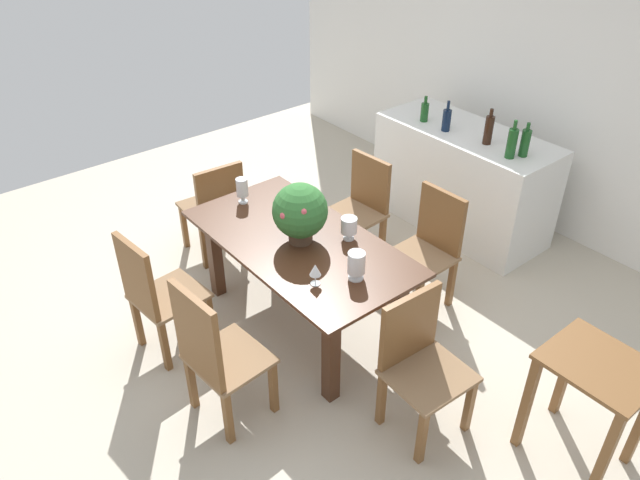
# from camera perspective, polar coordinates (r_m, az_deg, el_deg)

# --- Properties ---
(ground_plane) EXTENTS (7.04, 7.04, 0.00)m
(ground_plane) POSITION_cam_1_polar(r_m,az_deg,el_deg) (4.70, -1.13, -7.34)
(ground_plane) COLOR #BCB29E
(back_wall) EXTENTS (6.40, 0.10, 2.60)m
(back_wall) POSITION_cam_1_polar(r_m,az_deg,el_deg) (5.80, 20.00, 13.88)
(back_wall) COLOR white
(back_wall) RESTS_ON ground
(dining_table) EXTENTS (1.72, 0.90, 0.75)m
(dining_table) POSITION_cam_1_polar(r_m,az_deg,el_deg) (4.29, -1.94, -1.61)
(dining_table) COLOR #422616
(dining_table) RESTS_ON ground
(chair_near_left) EXTENTS (0.47, 0.49, 0.97)m
(chair_near_left) POSITION_cam_1_polar(r_m,az_deg,el_deg) (4.24, -15.29, -4.75)
(chair_near_left) COLOR brown
(chair_near_left) RESTS_ON ground
(chair_foot_end) EXTENTS (0.45, 0.49, 0.92)m
(chair_foot_end) POSITION_cam_1_polar(r_m,az_deg,el_deg) (3.71, 9.25, -10.78)
(chair_foot_end) COLOR brown
(chair_foot_end) RESTS_ON ground
(chair_far_right) EXTENTS (0.45, 0.46, 0.94)m
(chair_far_right) POSITION_cam_1_polar(r_m,az_deg,el_deg) (4.65, 10.26, -0.39)
(chair_far_right) COLOR brown
(chair_far_right) RESTS_ON ground
(chair_near_right) EXTENTS (0.49, 0.46, 1.04)m
(chair_near_right) POSITION_cam_1_polar(r_m,az_deg,el_deg) (3.67, -10.03, -10.32)
(chair_near_right) COLOR brown
(chair_near_right) RESTS_ON ground
(chair_head_end) EXTENTS (0.50, 0.48, 0.90)m
(chair_head_end) POSITION_cam_1_polar(r_m,az_deg,el_deg) (5.16, -9.77, 3.22)
(chair_head_end) COLOR brown
(chair_head_end) RESTS_ON ground
(chair_far_left) EXTENTS (0.47, 0.50, 0.91)m
(chair_far_left) POSITION_cam_1_polar(r_m,az_deg,el_deg) (5.11, 3.79, 3.34)
(chair_far_left) COLOR brown
(chair_far_left) RESTS_ON ground
(flower_centerpiece) EXTENTS (0.38, 0.38, 0.43)m
(flower_centerpiece) POSITION_cam_1_polar(r_m,az_deg,el_deg) (4.08, -1.88, 2.66)
(flower_centerpiece) COLOR #4C3828
(flower_centerpiece) RESTS_ON dining_table
(crystal_vase_left) EXTENTS (0.09, 0.09, 0.20)m
(crystal_vase_left) POSITION_cam_1_polar(r_m,az_deg,el_deg) (4.62, -7.33, 4.84)
(crystal_vase_left) COLOR silver
(crystal_vase_left) RESTS_ON dining_table
(crystal_vase_center_near) EXTENTS (0.11, 0.11, 0.19)m
(crystal_vase_center_near) POSITION_cam_1_polar(r_m,az_deg,el_deg) (3.79, 3.44, -2.24)
(crystal_vase_center_near) COLOR silver
(crystal_vase_center_near) RESTS_ON dining_table
(crystal_vase_right) EXTENTS (0.11, 0.11, 0.17)m
(crystal_vase_right) POSITION_cam_1_polar(r_m,az_deg,el_deg) (4.17, 2.74, 1.32)
(crystal_vase_right) COLOR silver
(crystal_vase_right) RESTS_ON dining_table
(wine_glass) EXTENTS (0.07, 0.07, 0.15)m
(wine_glass) POSITION_cam_1_polar(r_m,az_deg,el_deg) (3.75, -0.45, -2.87)
(wine_glass) COLOR silver
(wine_glass) RESTS_ON dining_table
(kitchen_counter) EXTENTS (1.62, 0.69, 0.95)m
(kitchen_counter) POSITION_cam_1_polar(r_m,az_deg,el_deg) (5.71, 13.20, 5.57)
(kitchen_counter) COLOR silver
(kitchen_counter) RESTS_ON ground
(wine_bottle_dark) EXTENTS (0.07, 0.07, 0.23)m
(wine_bottle_dark) POSITION_cam_1_polar(r_m,az_deg,el_deg) (5.60, 9.81, 11.82)
(wine_bottle_dark) COLOR #194C1E
(wine_bottle_dark) RESTS_ON kitchen_counter
(wine_bottle_clear) EXTENTS (0.07, 0.07, 0.30)m
(wine_bottle_clear) POSITION_cam_1_polar(r_m,az_deg,el_deg) (5.25, 15.58, 9.98)
(wine_bottle_clear) COLOR black
(wine_bottle_clear) RESTS_ON kitchen_counter
(wine_bottle_green) EXTENTS (0.07, 0.07, 0.28)m
(wine_bottle_green) POSITION_cam_1_polar(r_m,az_deg,el_deg) (5.13, 18.72, 8.68)
(wine_bottle_green) COLOR #194C1E
(wine_bottle_green) RESTS_ON kitchen_counter
(wine_bottle_amber) EXTENTS (0.08, 0.08, 0.32)m
(wine_bottle_amber) POSITION_cam_1_polar(r_m,az_deg,el_deg) (5.06, 17.59, 8.70)
(wine_bottle_amber) COLOR #194C1E
(wine_bottle_amber) RESTS_ON kitchen_counter
(wine_bottle_tall) EXTENTS (0.07, 0.07, 0.27)m
(wine_bottle_tall) POSITION_cam_1_polar(r_m,az_deg,el_deg) (5.44, 11.82, 11.01)
(wine_bottle_tall) COLOR #0F1E38
(wine_bottle_tall) RESTS_ON kitchen_counter
(side_table) EXTENTS (0.56, 0.48, 0.74)m
(side_table) POSITION_cam_1_polar(r_m,az_deg,el_deg) (3.77, 24.18, -12.68)
(side_table) COLOR brown
(side_table) RESTS_ON ground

